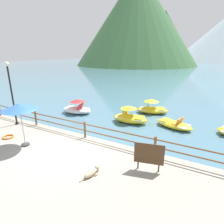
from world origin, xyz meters
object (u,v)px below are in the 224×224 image
Objects in this scene: beach_umbrella at (19,107)px; life_ring at (8,137)px; pedal_boat_3 at (152,109)px; lamp_post at (11,88)px; dog_resting at (92,172)px; pedal_boat_4 at (77,109)px; pedal_boat_2 at (130,117)px; sign_board at (149,154)px; pedal_boat_0 at (174,124)px.

beach_umbrella is 3.67× the size of life_ring.
pedal_boat_3 reaches higher than life_ring.
dog_resting is at bearing -15.31° from lamp_post.
pedal_boat_4 reaches higher than pedal_boat_3.
dog_resting is 7.03m from pedal_boat_2.
beach_umbrella is 0.82× the size of pedal_boat_4.
pedal_boat_3 is at bearing 93.06° from dog_resting.
sign_board reaches higher than pedal_boat_0.
life_ring is 10.88m from pedal_boat_3.
lamp_post is at bearing -104.51° from pedal_boat_4.
beach_umbrella is 6.97m from pedal_boat_4.
life_ring is 10.42m from pedal_boat_0.
dog_resting is 0.38× the size of pedal_boat_3.
beach_umbrella reaches higher than pedal_boat_0.
pedal_boat_0 is (1.72, 7.46, -0.28)m from dog_resting.
life_ring is 0.22× the size of pedal_boat_4.
pedal_boat_2 is 4.87m from pedal_boat_4.
pedal_boat_4 is at bearing 145.92° from sign_board.
lamp_post reaches higher than sign_board.
pedal_boat_0 is (9.15, 5.42, -2.60)m from lamp_post.
pedal_boat_2 is 3.09m from pedal_boat_3.
pedal_boat_0 is at bearing 10.37° from pedal_boat_2.
sign_board reaches higher than dog_resting.
beach_umbrella is (-6.22, -0.98, 1.32)m from sign_board.
pedal_boat_4 is (-6.20, 6.78, -0.11)m from dog_resting.
sign_board is at bearing 36.21° from dog_resting.
pedal_boat_2 is (-1.33, 6.90, -0.10)m from dog_resting.
beach_umbrella is 0.84× the size of pedal_boat_2.
pedal_boat_3 is at bearing 67.96° from beach_umbrella.
lamp_post is 6.63× the size of life_ring.
sign_board is 0.45× the size of pedal_boat_2.
pedal_boat_0 is 3.31m from pedal_boat_3.
dog_resting is at bearing -47.56° from pedal_boat_4.
sign_board is at bearing -88.92° from pedal_boat_0.
lamp_post reaches higher than pedal_boat_3.
sign_board reaches higher than pedal_boat_4.
pedal_boat_3 is (5.51, 9.38, -0.04)m from life_ring.
life_ring is (1.40, -1.53, -2.39)m from lamp_post.
pedal_boat_3 is at bearing 105.48° from sign_board.
pedal_boat_3 reaches higher than pedal_boat_0.
pedal_boat_4 is (-7.92, -0.68, 0.17)m from pedal_boat_0.
pedal_boat_2 is at bearing 119.69° from sign_board.
sign_board is 8.89m from pedal_boat_3.
pedal_boat_0 is at bearing 91.08° from sign_board.
sign_board reaches higher than pedal_boat_3.
life_ring is at bearing 175.28° from beach_umbrella.
sign_board reaches higher than life_ring.
lamp_post is 1.47× the size of pedal_boat_0.
pedal_boat_2 is (6.10, 4.87, -2.42)m from lamp_post.
pedal_boat_4 is at bearing 132.44° from dog_resting.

